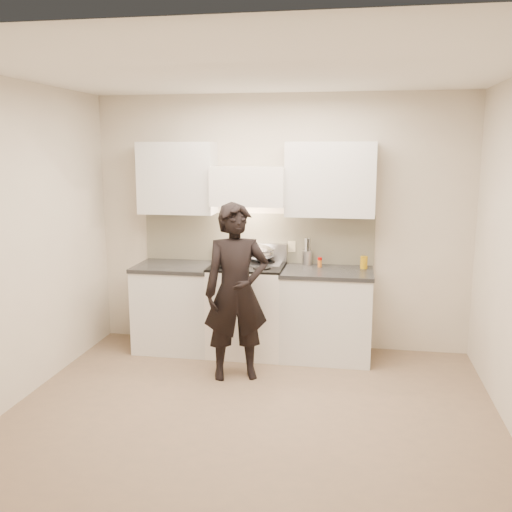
# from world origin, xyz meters

# --- Properties ---
(ground_plane) EXTENTS (4.00, 4.00, 0.00)m
(ground_plane) POSITION_xyz_m (0.00, 0.00, 0.00)
(ground_plane) COLOR #81674D
(room_shell) EXTENTS (4.04, 3.54, 2.70)m
(room_shell) POSITION_xyz_m (-0.06, 0.37, 1.60)
(room_shell) COLOR beige
(room_shell) RESTS_ON ground
(stove) EXTENTS (0.76, 0.65, 0.96)m
(stove) POSITION_xyz_m (-0.30, 1.42, 0.47)
(stove) COLOR white
(stove) RESTS_ON ground
(counter_right) EXTENTS (0.92, 0.67, 0.92)m
(counter_right) POSITION_xyz_m (0.53, 1.43, 0.46)
(counter_right) COLOR silver
(counter_right) RESTS_ON ground
(counter_left) EXTENTS (0.82, 0.67, 0.92)m
(counter_left) POSITION_xyz_m (-1.08, 1.43, 0.46)
(counter_left) COLOR silver
(counter_left) RESTS_ON ground
(wok) EXTENTS (0.35, 0.42, 0.28)m
(wok) POSITION_xyz_m (-0.20, 1.56, 1.05)
(wok) COLOR silver
(wok) RESTS_ON stove
(stock_pot) EXTENTS (0.34, 0.31, 0.17)m
(stock_pot) POSITION_xyz_m (-0.44, 1.29, 1.04)
(stock_pot) COLOR silver
(stock_pot) RESTS_ON stove
(utensil_crock) EXTENTS (0.11, 0.11, 0.28)m
(utensil_crock) POSITION_xyz_m (0.30, 1.67, 1.01)
(utensil_crock) COLOR #BDBDBF
(utensil_crock) RESTS_ON counter_right
(spice_jar) EXTENTS (0.04, 0.04, 0.10)m
(spice_jar) POSITION_xyz_m (0.44, 1.57, 0.97)
(spice_jar) COLOR #BE631C
(spice_jar) RESTS_ON counter_right
(oil_glass) EXTENTS (0.07, 0.07, 0.13)m
(oil_glass) POSITION_xyz_m (0.89, 1.56, 0.98)
(oil_glass) COLOR #B0810D
(oil_glass) RESTS_ON counter_right
(person) EXTENTS (0.70, 0.57, 1.65)m
(person) POSITION_xyz_m (-0.27, 0.74, 0.83)
(person) COLOR black
(person) RESTS_ON ground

